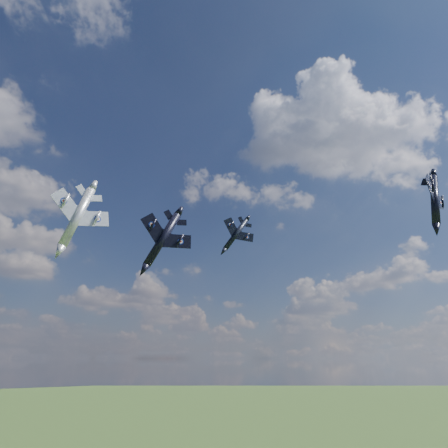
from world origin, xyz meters
TOP-DOWN VIEW (x-y plane):
  - jet_lead_navy at (-2.20, 18.54)m, footprint 14.52×16.58m
  - jet_right_navy at (29.43, -10.87)m, footprint 12.09×14.38m
  - jet_high_navy at (26.08, 36.30)m, footprint 13.18×14.99m
  - jet_left_silver at (-13.38, 29.12)m, footprint 12.50×16.43m

SIDE VIEW (x-z plane):
  - jet_lead_navy at x=-2.20m, z-range 74.66..81.83m
  - jet_left_silver at x=-13.38m, z-range 79.34..86.37m
  - jet_right_navy at x=29.43m, z-range 80.38..85.48m
  - jet_high_navy at x=26.08m, z-range 84.16..91.43m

